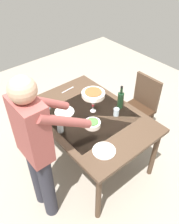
{
  "coord_description": "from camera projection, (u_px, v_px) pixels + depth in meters",
  "views": [
    {
      "loc": [
        -1.58,
        1.32,
        2.54
      ],
      "look_at": [
        0.0,
        0.0,
        0.83
      ],
      "focal_mm": 37.78,
      "sensor_mm": 36.0,
      "label": 1
    }
  ],
  "objects": [
    {
      "name": "dinner_plate_far",
      "position": [
        64.0,
        112.0,
        2.75
      ],
      "size": [
        0.23,
        0.23,
        0.01
      ],
      "primitive_type": "cylinder",
      "color": "white",
      "rests_on": "dining_table"
    },
    {
      "name": "wine_bottle",
      "position": [
        121.0,
        100.0,
        2.76
      ],
      "size": [
        0.07,
        0.07,
        0.3
      ],
      "color": "black",
      "rests_on": "dining_table"
    },
    {
      "name": "ground_plane",
      "position": [
        89.0,
        159.0,
        3.21
      ],
      "size": [
        6.0,
        6.0,
        0.0
      ],
      "primitive_type": "plane",
      "color": "#9E9384"
    },
    {
      "name": "dining_table",
      "position": [
        89.0,
        120.0,
        2.76
      ],
      "size": [
        1.47,
        1.02,
        0.78
      ],
      "color": "#4C3828",
      "rests_on": "ground_plane"
    },
    {
      "name": "serving_bowl_pasta",
      "position": [
        93.0,
        94.0,
        2.98
      ],
      "size": [
        0.3,
        0.3,
        0.07
      ],
      "color": "white",
      "rests_on": "dining_table"
    },
    {
      "name": "wine_glass_left",
      "position": [
        93.0,
        104.0,
        2.71
      ],
      "size": [
        0.07,
        0.07,
        0.15
      ],
      "color": "white",
      "rests_on": "dining_table"
    },
    {
      "name": "dinner_plate_near",
      "position": [
        104.0,
        151.0,
        2.3
      ],
      "size": [
        0.23,
        0.23,
        0.01
      ],
      "primitive_type": "cylinder",
      "color": "white",
      "rests_on": "dining_table"
    },
    {
      "name": "chair_near",
      "position": [
        141.0,
        104.0,
        3.28
      ],
      "size": [
        0.4,
        0.4,
        0.91
      ],
      "color": "#352114",
      "rests_on": "ground_plane"
    },
    {
      "name": "person_server",
      "position": [
        37.0,
        146.0,
        2.1
      ],
      "size": [
        0.42,
        0.61,
        1.69
      ],
      "color": "#2D2D38",
      "rests_on": "ground_plane"
    },
    {
      "name": "water_cup_near_right",
      "position": [
        60.0,
        127.0,
        2.48
      ],
      "size": [
        0.07,
        0.07,
        0.11
      ],
      "primitive_type": "cylinder",
      "color": "silver",
      "rests_on": "dining_table"
    },
    {
      "name": "water_cup_near_left",
      "position": [
        47.0,
        105.0,
        2.78
      ],
      "size": [
        0.08,
        0.08,
        0.1
      ],
      "primitive_type": "cylinder",
      "color": "silver",
      "rests_on": "dining_table"
    },
    {
      "name": "table_knife",
      "position": [
        68.0,
        90.0,
        3.11
      ],
      "size": [
        0.03,
        0.2,
        0.0
      ],
      "primitive_type": "cube",
      "rotation": [
        0.0,
        0.0,
        0.08
      ],
      "color": "silver",
      "rests_on": "dining_table"
    },
    {
      "name": "side_bowl_salad",
      "position": [
        92.0,
        124.0,
        2.56
      ],
      "size": [
        0.18,
        0.18,
        0.07
      ],
      "color": "white",
      "rests_on": "dining_table"
    },
    {
      "name": "water_cup_far_left",
      "position": [
        116.0,
        112.0,
        2.69
      ],
      "size": [
        0.06,
        0.06,
        0.09
      ],
      "primitive_type": "cylinder",
      "color": "silver",
      "rests_on": "dining_table"
    }
  ]
}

